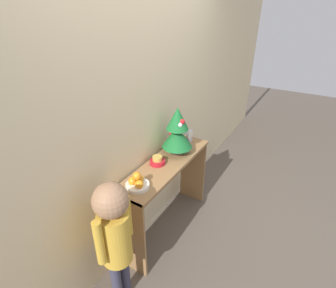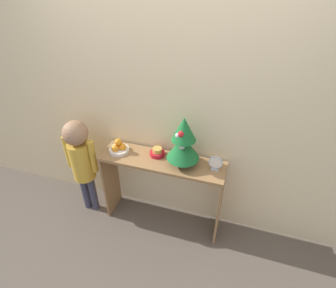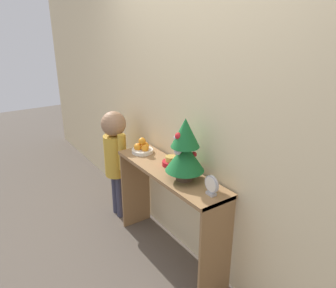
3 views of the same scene
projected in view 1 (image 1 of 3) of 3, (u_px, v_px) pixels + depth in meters
The scene contains 8 objects.
ground_plane at pixel (180, 233), 2.74m from camera, with size 12.00×12.00×0.00m, color brown.
back_wall at pixel (146, 115), 2.32m from camera, with size 7.00×0.05×2.50m, color beige.
console_table at pixel (167, 179), 2.52m from camera, with size 1.19×0.33×0.82m.
mini_tree at pixel (177, 131), 2.47m from camera, with size 0.29×0.29×0.48m.
fruit_bowl at pixel (137, 183), 2.08m from camera, with size 0.19×0.19×0.14m.
singing_bowl at pixel (157, 161), 2.39m from camera, with size 0.14×0.14×0.08m.
desk_clock at pixel (190, 135), 2.77m from camera, with size 0.12×0.04×0.14m.
child_figure at pixel (115, 231), 1.81m from camera, with size 0.35×0.24×1.13m.
Camera 1 is at (-1.76, -0.91, 2.12)m, focal length 28.00 mm.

